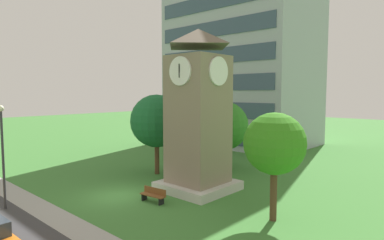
{
  "coord_description": "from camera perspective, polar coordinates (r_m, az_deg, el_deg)",
  "views": [
    {
      "loc": [
        17.9,
        -12.3,
        6.82
      ],
      "look_at": [
        1.48,
        5.63,
        4.79
      ],
      "focal_mm": 30.65,
      "sensor_mm": 36.0,
      "label": 1
    }
  ],
  "objects": [
    {
      "name": "street_lamp",
      "position": [
        22.02,
        -30.1,
        -3.85
      ],
      "size": [
        0.36,
        0.36,
        6.1
      ],
      "color": "#333338",
      "rests_on": "ground"
    },
    {
      "name": "tree_near_tower",
      "position": [
        27.37,
        -6.17,
        -0.18
      ],
      "size": [
        4.39,
        4.39,
        6.68
      ],
      "color": "#513823",
      "rests_on": "ground"
    },
    {
      "name": "tree_by_building",
      "position": [
        29.33,
        5.57,
        -1.01
      ],
      "size": [
        4.37,
        4.37,
        6.06
      ],
      "color": "#513823",
      "rests_on": "ground"
    },
    {
      "name": "ground_plane",
      "position": [
        22.76,
        -12.74,
        -12.77
      ],
      "size": [
        160.0,
        160.0,
        0.0
      ],
      "primitive_type": "plane",
      "color": "#3D7A33"
    },
    {
      "name": "park_bench",
      "position": [
        21.08,
        -6.75,
        -12.81
      ],
      "size": [
        1.84,
        0.68,
        0.88
      ],
      "color": "brown",
      "rests_on": "ground"
    },
    {
      "name": "office_building",
      "position": [
        45.41,
        8.67,
        12.3
      ],
      "size": [
        18.16,
        12.51,
        25.6
      ],
      "color": "#9EA8B2",
      "rests_on": "ground"
    },
    {
      "name": "kerb_strip",
      "position": [
        20.7,
        -23.24,
        -14.84
      ],
      "size": [
        120.0,
        1.6,
        0.01
      ],
      "primitive_type": "cube",
      "color": "#9E9E99",
      "rests_on": "ground"
    },
    {
      "name": "clock_tower",
      "position": [
        22.63,
        1.06,
        0.17
      ],
      "size": [
        4.61,
        4.61,
        11.13
      ],
      "color": "gray",
      "rests_on": "ground"
    },
    {
      "name": "tree_streetside",
      "position": [
        17.78,
        14.16,
        -4.08
      ],
      "size": [
        3.29,
        3.29,
        5.8
      ],
      "color": "#513823",
      "rests_on": "ground"
    }
  ]
}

